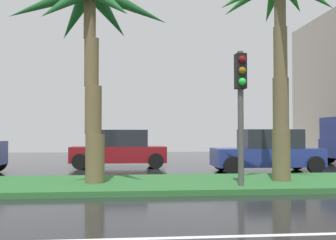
{
  "coord_description": "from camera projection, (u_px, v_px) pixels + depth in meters",
  "views": [
    {
      "loc": [
        1.37,
        -4.18,
        1.58
      ],
      "look_at": [
        2.86,
        10.13,
        2.03
      ],
      "focal_mm": 44.02,
      "sensor_mm": 36.0,
      "label": 1
    }
  ],
  "objects": [
    {
      "name": "car_in_traffic_second",
      "position": [
        267.0,
        152.0,
        16.65
      ],
      "size": [
        4.3,
        2.02,
        1.72
      ],
      "rotation": [
        0.0,
        0.0,
        3.14
      ],
      "color": "navy",
      "rests_on": "ground_plane"
    },
    {
      "name": "palm_tree_centre_left",
      "position": [
        91.0,
        22.0,
        11.99
      ],
      "size": [
        4.74,
        4.3,
        6.12
      ],
      "color": "brown",
      "rests_on": "median_strip"
    },
    {
      "name": "ground_plane",
      "position": [
        81.0,
        185.0,
        12.91
      ],
      "size": [
        90.0,
        42.0,
        0.1
      ],
      "primitive_type": "cube",
      "color": "black"
    },
    {
      "name": "car_in_traffic_leading",
      "position": [
        120.0,
        149.0,
        18.86
      ],
      "size": [
        4.3,
        2.02,
        1.72
      ],
      "rotation": [
        0.0,
        0.0,
        3.14
      ],
      "color": "maroon",
      "rests_on": "ground_plane"
    },
    {
      "name": "median_strip",
      "position": [
        77.0,
        185.0,
        11.92
      ],
      "size": [
        85.5,
        4.0,
        0.15
      ],
      "primitive_type": "cube",
      "color": "#2D6B33",
      "rests_on": "ground_plane"
    },
    {
      "name": "traffic_signal_median_right",
      "position": [
        241.0,
        93.0,
        11.2
      ],
      "size": [
        0.28,
        0.43,
        3.66
      ],
      "color": "#4C4C47",
      "rests_on": "median_strip"
    },
    {
      "name": "palm_tree_centre",
      "position": [
        279.0,
        6.0,
        12.51
      ],
      "size": [
        3.97,
        3.95,
        6.73
      ],
      "color": "brown",
      "rests_on": "median_strip"
    }
  ]
}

